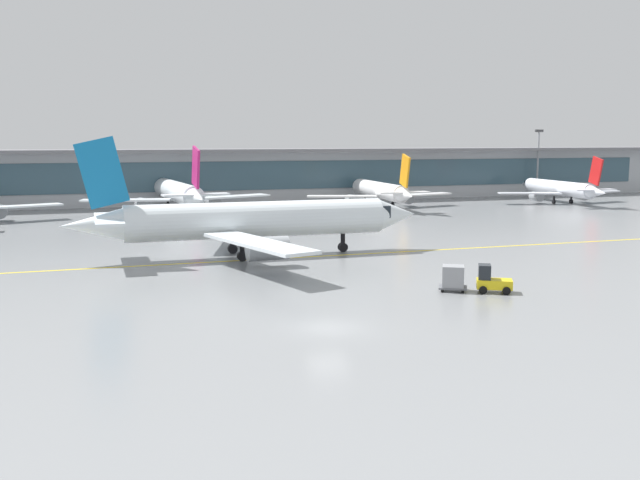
# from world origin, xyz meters

# --- Properties ---
(ground_plane) EXTENTS (400.00, 400.00, 0.00)m
(ground_plane) POSITION_xyz_m (0.00, 0.00, 0.00)
(ground_plane) COLOR gray
(taxiway_centreline_stripe) EXTENTS (110.00, 0.52, 0.01)m
(taxiway_centreline_stripe) POSITION_xyz_m (2.06, 25.42, 0.00)
(taxiway_centreline_stripe) COLOR yellow
(taxiway_centreline_stripe) RESTS_ON ground_plane
(terminal_concourse) EXTENTS (207.12, 11.00, 9.60)m
(terminal_concourse) POSITION_xyz_m (0.00, 87.04, 4.92)
(terminal_concourse) COLOR #B2B7BC
(terminal_concourse) RESTS_ON ground_plane
(gate_airplane_2) EXTENTS (29.32, 31.65, 10.48)m
(gate_airplane_2) POSITION_xyz_m (-0.35, 71.15, 3.14)
(gate_airplane_2) COLOR white
(gate_airplane_2) RESTS_ON ground_plane
(gate_airplane_3) EXTENTS (25.70, 27.63, 9.16)m
(gate_airplane_3) POSITION_xyz_m (32.98, 70.13, 2.75)
(gate_airplane_3) COLOR white
(gate_airplane_3) RESTS_ON ground_plane
(gate_airplane_4) EXTENTS (24.06, 25.92, 8.58)m
(gate_airplane_4) POSITION_xyz_m (66.61, 67.40, 2.57)
(gate_airplane_4) COLOR silver
(gate_airplane_4) RESTS_ON ground_plane
(taxiing_regional_jet) EXTENTS (35.18, 32.84, 11.69)m
(taxiing_regional_jet) POSITION_xyz_m (1.61, 27.42, 3.51)
(taxiing_regional_jet) COLOR white
(taxiing_regional_jet) RESTS_ON ground_plane
(baggage_tug) EXTENTS (2.95, 2.52, 2.10)m
(baggage_tug) POSITION_xyz_m (14.93, 5.76, 0.89)
(baggage_tug) COLOR yellow
(baggage_tug) RESTS_ON ground_plane
(cargo_dolly_lead) EXTENTS (2.61, 2.41, 1.94)m
(cargo_dolly_lead) POSITION_xyz_m (12.44, 7.10, 1.05)
(cargo_dolly_lead) COLOR #595B60
(cargo_dolly_lead) RESTS_ON ground_plane
(apron_light_mast_1) EXTENTS (1.80, 0.36, 13.19)m
(apron_light_mast_1) POSITION_xyz_m (71.53, 81.11, 7.27)
(apron_light_mast_1) COLOR gray
(apron_light_mast_1) RESTS_ON ground_plane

